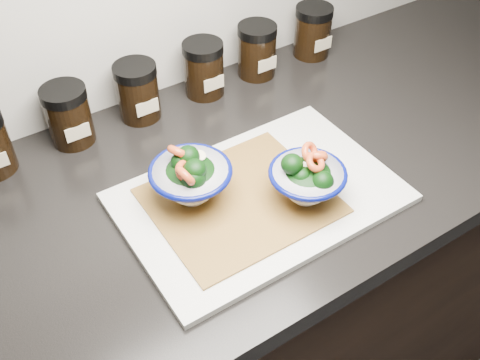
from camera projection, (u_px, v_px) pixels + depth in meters
cabinet at (207, 336)px, 1.28m from camera, size 3.43×0.58×0.86m
countertop at (197, 197)px, 0.97m from camera, size 3.50×0.60×0.04m
cutting_board at (259, 197)px, 0.93m from camera, size 0.45×0.30×0.01m
bamboo_mat at (240, 200)px, 0.92m from camera, size 0.28×0.24×0.00m
bowl_left at (190, 177)px, 0.89m from camera, size 0.13×0.13×0.11m
bowl_right at (307, 179)px, 0.89m from camera, size 0.13×0.13×0.09m
spice_jar_b at (68, 115)px, 1.01m from camera, size 0.08×0.08×0.11m
spice_jar_c at (138, 91)px, 1.07m from camera, size 0.08×0.08×0.11m
spice_jar_d at (204, 69)px, 1.12m from camera, size 0.08×0.08×0.11m
spice_jar_e at (257, 50)px, 1.18m from camera, size 0.08×0.08×0.11m
spice_jar_f at (313, 31)px, 1.23m from camera, size 0.08×0.08×0.11m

